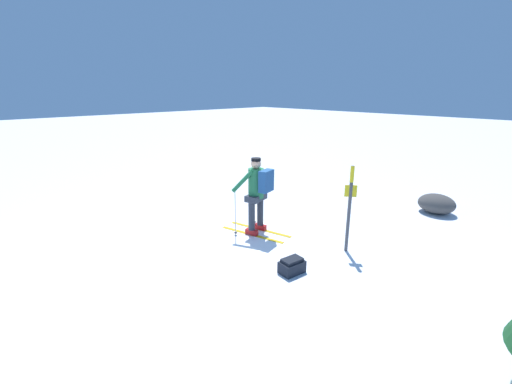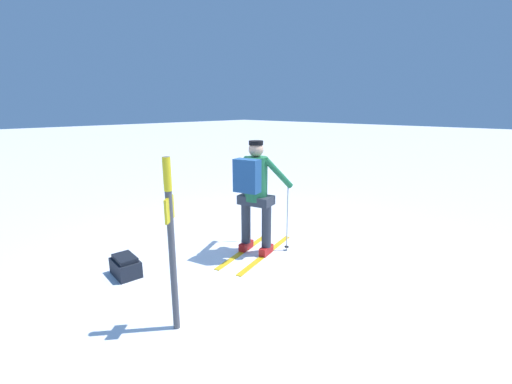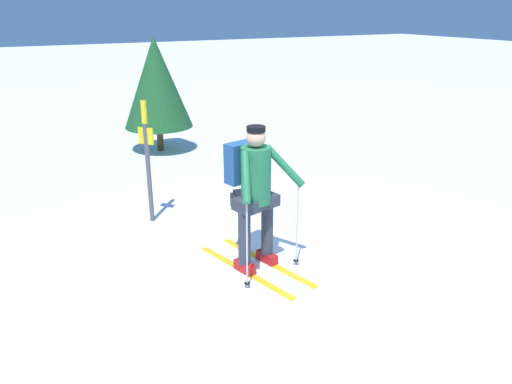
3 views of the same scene
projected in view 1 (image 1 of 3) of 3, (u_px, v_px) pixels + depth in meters
name	position (u px, v px, depth m)	size (l,w,h in m)	color
ground_plane	(243.00, 233.00, 8.09)	(80.00, 80.00, 0.00)	white
skier	(257.00, 190.00, 7.80)	(1.74, 0.98, 1.79)	gold
dropped_backpack	(292.00, 266.00, 6.31)	(0.36, 0.48, 0.28)	black
trail_marker	(350.00, 202.00, 6.88)	(0.20, 0.17, 1.82)	#4C4C51
rock_boulder	(437.00, 204.00, 9.30)	(0.96, 0.81, 0.53)	#474442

